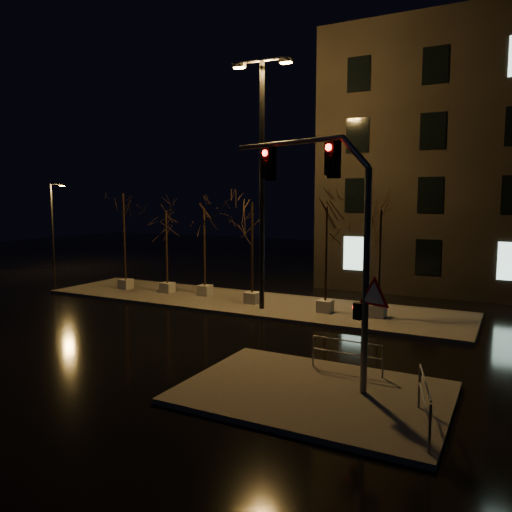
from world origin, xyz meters
The scene contains 14 objects.
ground centered at (0.00, 0.00, 0.00)m, with size 90.00×90.00×0.00m, color black.
median centered at (0.00, 6.00, 0.07)m, with size 22.00×5.00×0.15m, color #4F4C47.
sidewalk_corner centered at (7.50, -3.50, 0.07)m, with size 7.00×5.00×0.15m, color #4F4C47.
tree_0 centered at (-7.66, 5.87, 4.41)m, with size 1.80×1.80×5.62m.
tree_1 centered at (-4.81, 6.04, 3.58)m, with size 1.80×1.80×4.52m.
tree_2 centered at (-2.52, 6.33, 3.77)m, with size 1.80×1.80×4.77m.
tree_3 centered at (0.69, 5.71, 4.02)m, with size 1.80×1.80×5.10m.
tree_4 centered at (4.56, 5.54, 3.89)m, with size 1.80×1.80×4.93m.
tree_5 centered at (6.95, 5.67, 3.81)m, with size 1.80×1.80×4.82m.
traffic_signal_mast centered at (7.67, -2.70, 4.63)m, with size 5.35×1.80×6.83m.
streetlight_main centered at (1.64, 4.89, 6.70)m, with size 2.84×0.59×11.36m.
streetlight_far centered at (-18.99, 10.56, 3.55)m, with size 1.25×0.47×6.46m.
guard_rail_a centered at (7.83, -1.66, 0.78)m, with size 2.22×0.13×0.96m.
guard_rail_b centered at (10.50, -4.45, 0.87)m, with size 0.64×2.27×1.11m.
Camera 1 is at (12.14, -15.72, 5.28)m, focal length 35.00 mm.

